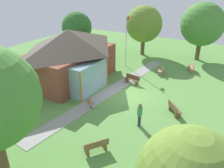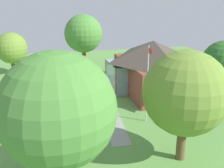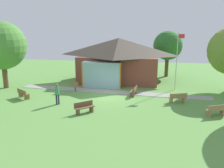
{
  "view_description": "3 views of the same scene",
  "coord_description": "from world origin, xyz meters",
  "px_view_note": "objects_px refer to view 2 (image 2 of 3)",
  "views": [
    {
      "loc": [
        -15.75,
        -7.8,
        9.16
      ],
      "look_at": [
        -0.58,
        1.16,
        0.96
      ],
      "focal_mm": 36.24,
      "sensor_mm": 36.0,
      "label": 1
    },
    {
      "loc": [
        23.63,
        -3.57,
        8.85
      ],
      "look_at": [
        -0.31,
        2.48,
        0.91
      ],
      "focal_mm": 43.67,
      "sensor_mm": 36.0,
      "label": 2
    },
    {
      "loc": [
        3.54,
        -20.32,
        6.26
      ],
      "look_at": [
        0.21,
        1.05,
        0.92
      ],
      "focal_mm": 37.63,
      "sensor_mm": 36.0,
      "label": 3
    }
  ],
  "objects_px": {
    "tree_east_hedge": "(185,93)",
    "tree_west_hedge": "(83,34)",
    "bench_lawn_far_right": "(52,142)",
    "flagpole": "(148,81)",
    "tree_lawn_corner": "(11,48)",
    "patio_chair_west": "(95,80)",
    "pavilion": "(151,66)",
    "bench_mid_right": "(88,121)",
    "tree_far_east": "(57,111)",
    "bench_mid_left": "(62,73)",
    "visitor_strolling_lawn": "(53,77)",
    "bench_rear_near_path": "(99,100)",
    "bench_front_center": "(38,93)",
    "tree_behind_pavilion_right": "(224,64)"
  },
  "relations": [
    {
      "from": "tree_west_hedge",
      "to": "tree_far_east",
      "type": "distance_m",
      "value": 24.41
    },
    {
      "from": "bench_lawn_far_right",
      "to": "tree_east_hedge",
      "type": "height_order",
      "value": "tree_east_hedge"
    },
    {
      "from": "patio_chair_west",
      "to": "visitor_strolling_lawn",
      "type": "bearing_deg",
      "value": 92.45
    },
    {
      "from": "bench_mid_left",
      "to": "visitor_strolling_lawn",
      "type": "bearing_deg",
      "value": 18.09
    },
    {
      "from": "bench_mid_left",
      "to": "tree_far_east",
      "type": "distance_m",
      "value": 20.69
    },
    {
      "from": "bench_rear_near_path",
      "to": "visitor_strolling_lawn",
      "type": "bearing_deg",
      "value": 127.57
    },
    {
      "from": "tree_west_hedge",
      "to": "pavilion",
      "type": "bearing_deg",
      "value": 23.17
    },
    {
      "from": "tree_west_hedge",
      "to": "tree_behind_pavilion_right",
      "type": "distance_m",
      "value": 18.93
    },
    {
      "from": "bench_mid_right",
      "to": "tree_west_hedge",
      "type": "xyz_separation_m",
      "value": [
        -17.14,
        2.34,
        3.96
      ]
    },
    {
      "from": "flagpole",
      "to": "tree_behind_pavilion_right",
      "type": "relative_size",
      "value": 1.0
    },
    {
      "from": "bench_lawn_far_right",
      "to": "tree_west_hedge",
      "type": "height_order",
      "value": "tree_west_hedge"
    },
    {
      "from": "patio_chair_west",
      "to": "pavilion",
      "type": "bearing_deg",
      "value": -121.93
    },
    {
      "from": "flagpole",
      "to": "bench_mid_right",
      "type": "height_order",
      "value": "flagpole"
    },
    {
      "from": "flagpole",
      "to": "bench_front_center",
      "type": "relative_size",
      "value": 4.0
    },
    {
      "from": "bench_front_center",
      "to": "bench_mid_left",
      "type": "xyz_separation_m",
      "value": [
        -6.34,
        2.68,
        0.0
      ]
    },
    {
      "from": "bench_rear_near_path",
      "to": "tree_lawn_corner",
      "type": "xyz_separation_m",
      "value": [
        -12.08,
        -7.86,
        2.72
      ]
    },
    {
      "from": "bench_front_center",
      "to": "patio_chair_west",
      "type": "height_order",
      "value": "patio_chair_west"
    },
    {
      "from": "tree_west_hedge",
      "to": "tree_far_east",
      "type": "xyz_separation_m",
      "value": [
        23.96,
        -4.65,
        -0.04
      ]
    },
    {
      "from": "pavilion",
      "to": "bench_lawn_far_right",
      "type": "relative_size",
      "value": 6.25
    },
    {
      "from": "flagpole",
      "to": "bench_rear_near_path",
      "type": "xyz_separation_m",
      "value": [
        -4.01,
        -2.79,
        -2.73
      ]
    },
    {
      "from": "tree_west_hedge",
      "to": "bench_rear_near_path",
      "type": "bearing_deg",
      "value": -3.47
    },
    {
      "from": "pavilion",
      "to": "tree_lawn_corner",
      "type": "bearing_deg",
      "value": -126.22
    },
    {
      "from": "bench_mid_left",
      "to": "visitor_strolling_lawn",
      "type": "height_order",
      "value": "visitor_strolling_lawn"
    },
    {
      "from": "flagpole",
      "to": "tree_east_hedge",
      "type": "xyz_separation_m",
      "value": [
        5.09,
        0.12,
        0.84
      ]
    },
    {
      "from": "bench_mid_right",
      "to": "pavilion",
      "type": "bearing_deg",
      "value": 113.08
    },
    {
      "from": "tree_west_hedge",
      "to": "bench_mid_right",
      "type": "bearing_deg",
      "value": -7.78
    },
    {
      "from": "tree_behind_pavilion_right",
      "to": "tree_far_east",
      "type": "bearing_deg",
      "value": -61.77
    },
    {
      "from": "flagpole",
      "to": "bench_mid_left",
      "type": "relative_size",
      "value": 3.83
    },
    {
      "from": "bench_front_center",
      "to": "tree_far_east",
      "type": "relative_size",
      "value": 0.21
    },
    {
      "from": "bench_lawn_far_right",
      "to": "tree_far_east",
      "type": "relative_size",
      "value": 0.23
    },
    {
      "from": "flagpole",
      "to": "tree_west_hedge",
      "type": "xyz_separation_m",
      "value": [
        -17.39,
        -1.97,
        1.23
      ]
    },
    {
      "from": "bench_mid_left",
      "to": "tree_lawn_corner",
      "type": "height_order",
      "value": "tree_lawn_corner"
    },
    {
      "from": "bench_lawn_far_right",
      "to": "tree_lawn_corner",
      "type": "distance_m",
      "value": 18.81
    },
    {
      "from": "flagpole",
      "to": "visitor_strolling_lawn",
      "type": "bearing_deg",
      "value": -148.09
    },
    {
      "from": "bench_front_center",
      "to": "tree_east_hedge",
      "type": "distance_m",
      "value": 15.2
    },
    {
      "from": "tree_east_hedge",
      "to": "tree_west_hedge",
      "type": "bearing_deg",
      "value": -174.67
    },
    {
      "from": "patio_chair_west",
      "to": "tree_east_hedge",
      "type": "distance_m",
      "value": 15.51
    },
    {
      "from": "tree_behind_pavilion_right",
      "to": "bench_rear_near_path",
      "type": "bearing_deg",
      "value": -110.93
    },
    {
      "from": "pavilion",
      "to": "tree_far_east",
      "type": "xyz_separation_m",
      "value": [
        12.83,
        -9.42,
        1.72
      ]
    },
    {
      "from": "tree_east_hedge",
      "to": "tree_lawn_corner",
      "type": "xyz_separation_m",
      "value": [
        -21.18,
        -10.77,
        -0.85
      ]
    },
    {
      "from": "tree_west_hedge",
      "to": "tree_east_hedge",
      "type": "height_order",
      "value": "tree_west_hedge"
    },
    {
      "from": "bench_lawn_far_right",
      "to": "flagpole",
      "type": "bearing_deg",
      "value": 86.41
    },
    {
      "from": "pavilion",
      "to": "tree_east_hedge",
      "type": "xyz_separation_m",
      "value": [
        11.34,
        -2.67,
        1.38
      ]
    },
    {
      "from": "tree_east_hedge",
      "to": "bench_lawn_far_right",
      "type": "bearing_deg",
      "value": -112.62
    },
    {
      "from": "bench_mid_right",
      "to": "tree_far_east",
      "type": "bearing_deg",
      "value": -35.83
    },
    {
      "from": "patio_chair_west",
      "to": "tree_lawn_corner",
      "type": "xyz_separation_m",
      "value": [
        -6.23,
        -8.63,
        2.71
      ]
    },
    {
      "from": "bench_mid_left",
      "to": "tree_lawn_corner",
      "type": "relative_size",
      "value": 0.3
    },
    {
      "from": "bench_mid_left",
      "to": "patio_chair_west",
      "type": "distance_m",
      "value": 4.96
    },
    {
      "from": "flagpole",
      "to": "tree_lawn_corner",
      "type": "bearing_deg",
      "value": -146.51
    },
    {
      "from": "bench_mid_right",
      "to": "tree_far_east",
      "type": "height_order",
      "value": "tree_far_east"
    }
  ]
}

